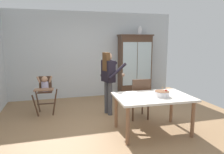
{
  "coord_description": "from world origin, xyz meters",
  "views": [
    {
      "loc": [
        -1.21,
        -4.01,
        1.8
      ],
      "look_at": [
        0.1,
        0.7,
        0.95
      ],
      "focal_mm": 33.39,
      "sensor_mm": 36.0,
      "label": 1
    }
  ],
  "objects_px": {
    "birthday_cake": "(162,94)",
    "china_cabinet": "(135,65)",
    "high_chair_with_toddler": "(45,88)",
    "dining_table": "(153,100)",
    "adult_person": "(109,76)",
    "ceramic_vase": "(140,31)",
    "dining_chair_far_side": "(140,96)"
  },
  "relations": [
    {
      "from": "ceramic_vase",
      "to": "dining_table",
      "type": "distance_m",
      "value": 3.28
    },
    {
      "from": "ceramic_vase",
      "to": "high_chair_with_toddler",
      "type": "bearing_deg",
      "value": -159.38
    },
    {
      "from": "high_chair_with_toddler",
      "to": "dining_table",
      "type": "distance_m",
      "value": 2.68
    },
    {
      "from": "china_cabinet",
      "to": "birthday_cake",
      "type": "height_order",
      "value": "china_cabinet"
    },
    {
      "from": "high_chair_with_toddler",
      "to": "dining_chair_far_side",
      "type": "bearing_deg",
      "value": -22.11
    },
    {
      "from": "china_cabinet",
      "to": "birthday_cake",
      "type": "distance_m",
      "value": 2.94
    },
    {
      "from": "birthday_cake",
      "to": "dining_chair_far_side",
      "type": "height_order",
      "value": "dining_chair_far_side"
    },
    {
      "from": "ceramic_vase",
      "to": "dining_chair_far_side",
      "type": "relative_size",
      "value": 0.28
    },
    {
      "from": "ceramic_vase",
      "to": "adult_person",
      "type": "relative_size",
      "value": 0.18
    },
    {
      "from": "birthday_cake",
      "to": "china_cabinet",
      "type": "bearing_deg",
      "value": 78.7
    },
    {
      "from": "adult_person",
      "to": "birthday_cake",
      "type": "distance_m",
      "value": 1.52
    },
    {
      "from": "birthday_cake",
      "to": "ceramic_vase",
      "type": "bearing_deg",
      "value": 75.81
    },
    {
      "from": "ceramic_vase",
      "to": "birthday_cake",
      "type": "relative_size",
      "value": 0.96
    },
    {
      "from": "high_chair_with_toddler",
      "to": "adult_person",
      "type": "xyz_separation_m",
      "value": [
        1.5,
        -0.44,
        0.31
      ]
    },
    {
      "from": "high_chair_with_toddler",
      "to": "dining_table",
      "type": "bearing_deg",
      "value": -36.1
    },
    {
      "from": "birthday_cake",
      "to": "dining_chair_far_side",
      "type": "xyz_separation_m",
      "value": [
        -0.13,
        0.79,
        -0.24
      ]
    },
    {
      "from": "adult_person",
      "to": "dining_table",
      "type": "xyz_separation_m",
      "value": [
        0.57,
        -1.24,
        -0.32
      ]
    },
    {
      "from": "adult_person",
      "to": "birthday_cake",
      "type": "relative_size",
      "value": 5.47
    },
    {
      "from": "ceramic_vase",
      "to": "dining_table",
      "type": "bearing_deg",
      "value": -107.42
    },
    {
      "from": "china_cabinet",
      "to": "dining_table",
      "type": "bearing_deg",
      "value": -104.52
    },
    {
      "from": "china_cabinet",
      "to": "high_chair_with_toddler",
      "type": "height_order",
      "value": "china_cabinet"
    },
    {
      "from": "dining_chair_far_side",
      "to": "ceramic_vase",
      "type": "bearing_deg",
      "value": -109.3
    },
    {
      "from": "ceramic_vase",
      "to": "dining_table",
      "type": "xyz_separation_m",
      "value": [
        -0.88,
        -2.8,
        -1.47
      ]
    },
    {
      "from": "adult_person",
      "to": "birthday_cake",
      "type": "height_order",
      "value": "adult_person"
    },
    {
      "from": "china_cabinet",
      "to": "adult_person",
      "type": "relative_size",
      "value": 1.31
    },
    {
      "from": "china_cabinet",
      "to": "ceramic_vase",
      "type": "height_order",
      "value": "ceramic_vase"
    },
    {
      "from": "high_chair_with_toddler",
      "to": "dining_table",
      "type": "relative_size",
      "value": 0.64
    },
    {
      "from": "dining_table",
      "to": "dining_chair_far_side",
      "type": "relative_size",
      "value": 1.55
    },
    {
      "from": "birthday_cake",
      "to": "dining_table",
      "type": "bearing_deg",
      "value": 151.27
    },
    {
      "from": "high_chair_with_toddler",
      "to": "birthday_cake",
      "type": "xyz_separation_m",
      "value": [
        2.23,
        -1.77,
        0.14
      ]
    },
    {
      "from": "adult_person",
      "to": "birthday_cake",
      "type": "bearing_deg",
      "value": -167.85
    },
    {
      "from": "dining_table",
      "to": "china_cabinet",
      "type": "bearing_deg",
      "value": 75.48
    }
  ]
}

